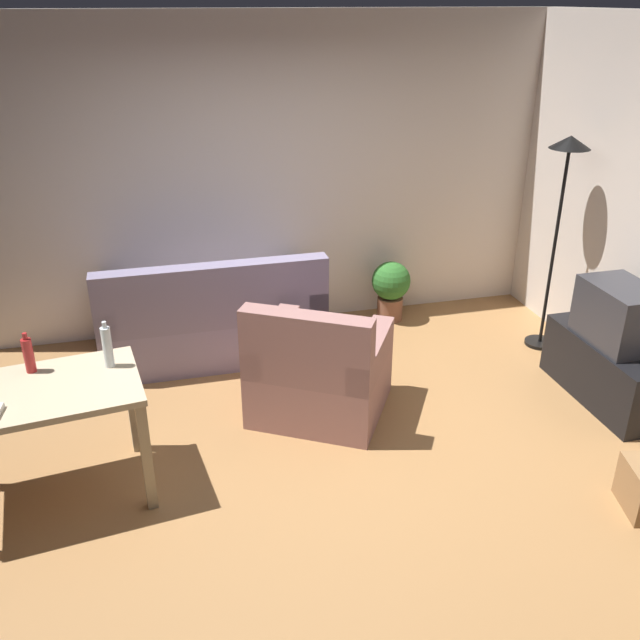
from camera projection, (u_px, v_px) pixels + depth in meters
ground_plane at (324, 454)px, 4.62m from camera, size 5.20×4.40×0.02m
wall_rear at (260, 178)px, 5.96m from camera, size 5.20×0.10×2.70m
couch at (213, 322)px, 5.75m from camera, size 1.82×0.84×0.92m
tv_stand at (608, 370)px, 5.15m from camera, size 0.44×1.10×0.48m
tv at (620, 314)px, 4.96m from camera, size 0.41×0.60×0.44m
torchiere_lamp at (564, 186)px, 5.45m from camera, size 0.32×0.32×1.81m
desk at (34, 407)px, 3.93m from camera, size 1.28×0.84×0.76m
potted_plant at (391, 287)px, 6.39m from camera, size 0.36×0.36×0.57m
armchair at (318, 374)px, 4.93m from camera, size 1.20×1.18×0.92m
bottle_red at (29, 355)px, 4.03m from camera, size 0.06×0.06×0.25m
bottle_clear at (107, 347)px, 4.08m from camera, size 0.06×0.06×0.30m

